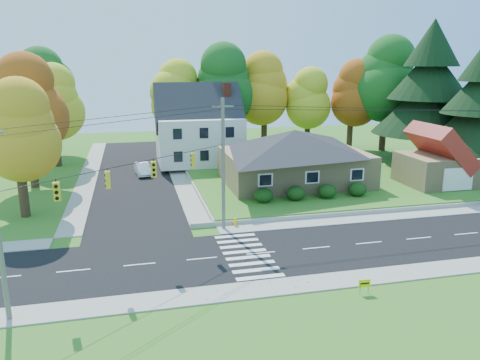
{
  "coord_description": "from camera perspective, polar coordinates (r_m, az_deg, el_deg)",
  "views": [
    {
      "loc": [
        -8.07,
        -28.21,
        12.5
      ],
      "look_at": [
        0.44,
        8.0,
        3.11
      ],
      "focal_mm": 35.0,
      "sensor_mm": 36.0,
      "label": 1
    }
  ],
  "objects": [
    {
      "name": "ground",
      "position": [
        31.89,
        2.54,
        -8.92
      ],
      "size": [
        120.0,
        120.0,
        0.0
      ],
      "primitive_type": "plane",
      "color": "#3D7923"
    },
    {
      "name": "road_main",
      "position": [
        31.89,
        2.54,
        -8.9
      ],
      "size": [
        90.0,
        8.0,
        0.02
      ],
      "primitive_type": "cube",
      "color": "black",
      "rests_on": "ground"
    },
    {
      "name": "road_cross",
      "position": [
        55.63,
        -12.82,
        0.84
      ],
      "size": [
        8.0,
        44.0,
        0.02
      ],
      "primitive_type": "cube",
      "color": "black",
      "rests_on": "ground"
    },
    {
      "name": "sidewalk_north",
      "position": [
        36.38,
        0.4,
        -5.86
      ],
      "size": [
        90.0,
        2.0,
        0.08
      ],
      "primitive_type": "cube",
      "color": "#9C9A90",
      "rests_on": "ground"
    },
    {
      "name": "sidewalk_south",
      "position": [
        27.55,
        5.43,
        -12.78
      ],
      "size": [
        90.0,
        2.0,
        0.08
      ],
      "primitive_type": "cube",
      "color": "#9C9A90",
      "rests_on": "ground"
    },
    {
      "name": "lawn",
      "position": [
        54.91,
        9.7,
        1.08
      ],
      "size": [
        30.0,
        30.0,
        0.5
      ],
      "primitive_type": "cube",
      "color": "#3D7923",
      "rests_on": "ground"
    },
    {
      "name": "ranch_house",
      "position": [
        47.94,
        6.63,
        2.97
      ],
      "size": [
        14.6,
        10.6,
        5.4
      ],
      "color": "tan",
      "rests_on": "lawn"
    },
    {
      "name": "colonial_house",
      "position": [
        57.34,
        -5.0,
        6.19
      ],
      "size": [
        10.4,
        8.4,
        9.6
      ],
      "color": "silver",
      "rests_on": "lawn"
    },
    {
      "name": "garage",
      "position": [
        51.12,
        23.13,
        2.14
      ],
      "size": [
        7.3,
        6.3,
        4.6
      ],
      "color": "tan",
      "rests_on": "lawn"
    },
    {
      "name": "hedge_row",
      "position": [
        42.62,
        8.72,
        -1.46
      ],
      "size": [
        10.7,
        1.7,
        1.27
      ],
      "color": "#163A10",
      "rests_on": "lawn"
    },
    {
      "name": "traffic_infrastructure",
      "position": [
        31.48,
        1.71,
        0.66
      ],
      "size": [
        38.1,
        10.66,
        10.0
      ],
      "color": "#666059",
      "rests_on": "ground"
    },
    {
      "name": "tree_lot_0",
      "position": [
        62.65,
        -7.76,
        10.21
      ],
      "size": [
        6.72,
        6.72,
        12.51
      ],
      "color": "#3F2A19",
      "rests_on": "lawn"
    },
    {
      "name": "tree_lot_1",
      "position": [
        62.46,
        -2.12,
        11.52
      ],
      "size": [
        7.84,
        7.84,
        14.6
      ],
      "color": "#3F2A19",
      "rests_on": "lawn"
    },
    {
      "name": "tree_lot_2",
      "position": [
        64.88,
        3.02,
        11.03
      ],
      "size": [
        7.28,
        7.28,
        13.56
      ],
      "color": "#3F2A19",
      "rests_on": "lawn"
    },
    {
      "name": "tree_lot_3",
      "position": [
        65.95,
        8.34,
        9.81
      ],
      "size": [
        6.16,
        6.16,
        11.47
      ],
      "color": "#3F2A19",
      "rests_on": "lawn"
    },
    {
      "name": "tree_lot_4",
      "position": [
        67.43,
        13.5,
        10.23
      ],
      "size": [
        6.72,
        6.72,
        12.51
      ],
      "color": "#3F2A19",
      "rests_on": "lawn"
    },
    {
      "name": "tree_lot_5",
      "position": [
        67.48,
        17.47,
        11.64
      ],
      "size": [
        8.4,
        8.4,
        15.64
      ],
      "color": "#3F2A19",
      "rests_on": "lawn"
    },
    {
      "name": "conifer_east_a",
      "position": [
        61.32,
        22.04,
        10.26
      ],
      "size": [
        12.8,
        12.8,
        16.96
      ],
      "color": "#3F2A19",
      "rests_on": "lawn"
    },
    {
      "name": "tree_west_0",
      "position": [
        41.54,
        -25.64,
        5.39
      ],
      "size": [
        6.16,
        6.16,
        11.47
      ],
      "color": "#3F2A19",
      "rests_on": "ground"
    },
    {
      "name": "tree_west_1",
      "position": [
        51.34,
        -24.62,
        8.4
      ],
      "size": [
        7.28,
        7.28,
        13.56
      ],
      "color": "#3F2A19",
      "rests_on": "ground"
    },
    {
      "name": "tree_west_2",
      "position": [
        61.05,
        -21.87,
        8.76
      ],
      "size": [
        6.72,
        6.72,
        12.51
      ],
      "color": "#3F2A19",
      "rests_on": "ground"
    },
    {
      "name": "tree_west_3",
      "position": [
        69.16,
        -22.69,
        10.3
      ],
      "size": [
        7.84,
        7.84,
        14.6
      ],
      "color": "#3F2A19",
      "rests_on": "ground"
    },
    {
      "name": "white_car",
      "position": [
        54.33,
        -11.78,
        1.34
      ],
      "size": [
        1.96,
        4.34,
        1.38
      ],
      "primitive_type": "imported",
      "rotation": [
        0.0,
        0.0,
        0.12
      ],
      "color": "white",
      "rests_on": "road_cross"
    },
    {
      "name": "fire_hydrant",
      "position": [
        36.69,
        -0.58,
        -5.17
      ],
      "size": [
        0.42,
        0.32,
        0.73
      ],
      "color": "yellow",
      "rests_on": "ground"
    },
    {
      "name": "yard_sign",
      "position": [
        27.36,
        14.94,
        -12.11
      ],
      "size": [
        0.68,
        0.07,
        0.85
      ],
      "color": "black",
      "rests_on": "ground"
    }
  ]
}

